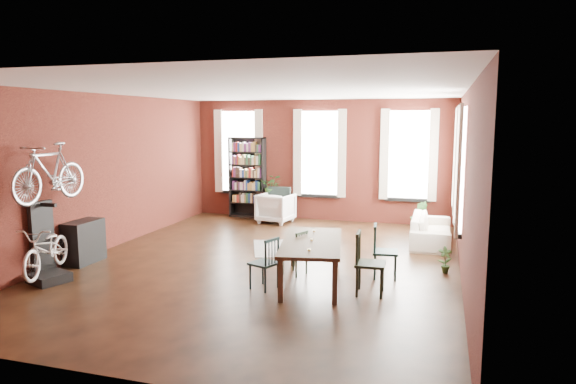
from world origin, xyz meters
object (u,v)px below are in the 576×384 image
at_px(bookshelf, 248,177).
at_px(white_armchair, 276,206).
at_px(bike_trainer, 49,278).
at_px(bicycle_floor, 46,227).
at_px(console_table, 84,242).
at_px(dining_chair_b, 295,253).
at_px(dining_table, 312,262).
at_px(dining_chair_d, 385,252).
at_px(dining_chair_a, 264,263).
at_px(plant_stand, 272,208).
at_px(cream_sofa, 432,225).
at_px(dining_chair_c, 370,264).

bearing_deg(bookshelf, white_armchair, -27.96).
relative_size(bike_trainer, bicycle_floor, 0.35).
bearing_deg(console_table, dining_chair_b, 6.15).
bearing_deg(dining_chair_b, dining_table, 68.61).
xyz_separation_m(dining_chair_d, bicycle_floor, (-5.33, -1.85, 0.47)).
bearing_deg(bicycle_floor, dining_chair_a, -5.48).
height_order(dining_chair_d, white_armchair, dining_chair_d).
xyz_separation_m(bookshelf, white_armchair, (0.99, -0.53, -0.68)).
relative_size(dining_chair_d, plant_stand, 1.60).
height_order(bookshelf, console_table, bookshelf).
relative_size(cream_sofa, plant_stand, 3.66).
relative_size(dining_chair_c, dining_chair_d, 1.07).
bearing_deg(bookshelf, bike_trainer, -99.32).
distance_m(dining_chair_b, dining_chair_c, 1.55).
bearing_deg(dining_table, bicycle_floor, -174.52).
bearing_deg(bike_trainer, white_armchair, 70.81).
xyz_separation_m(dining_chair_d, console_table, (-5.54, -0.68, -0.05)).
bearing_deg(bicycle_floor, bike_trainer, -56.36).
xyz_separation_m(dining_chair_a, dining_chair_b, (0.26, 0.88, -0.03)).
bearing_deg(bike_trainer, dining_chair_c, 10.51).
relative_size(white_armchair, console_table, 1.06).
bearing_deg(dining_chair_c, dining_table, 71.89).
bearing_deg(dining_chair_a, dining_chair_d, 142.83).
height_order(dining_chair_a, bookshelf, bookshelf).
distance_m(dining_chair_d, cream_sofa, 2.90).
distance_m(dining_table, dining_chair_d, 1.30).
height_order(bike_trainer, console_table, console_table).
bearing_deg(dining_chair_a, console_table, -76.22).
xyz_separation_m(dining_chair_c, bicycle_floor, (-5.20, -0.94, 0.44)).
xyz_separation_m(dining_table, white_armchair, (-2.13, 4.62, 0.07)).
relative_size(dining_table, dining_chair_d, 2.29).
distance_m(dining_chair_a, dining_chair_d, 2.11).
distance_m(bike_trainer, console_table, 1.25).
distance_m(dining_table, bike_trainer, 4.36).
bearing_deg(dining_table, dining_chair_d, 18.32).
distance_m(cream_sofa, bicycle_floor, 7.63).
bearing_deg(bike_trainer, dining_table, 16.53).
bearing_deg(white_armchair, dining_chair_c, 131.49).
bearing_deg(console_table, white_armchair, 64.09).
height_order(dining_chair_b, plant_stand, dining_chair_b).
xyz_separation_m(dining_table, dining_chair_a, (-0.65, -0.50, 0.06)).
distance_m(dining_chair_d, bookshelf, 6.24).
distance_m(dining_chair_d, white_armchair, 5.16).
height_order(bookshelf, cream_sofa, bookshelf).
bearing_deg(dining_chair_b, dining_chair_d, 121.51).
relative_size(dining_table, console_table, 2.60).
bearing_deg(console_table, bookshelf, 76.17).
height_order(white_armchair, bike_trainer, white_armchair).
height_order(dining_table, bicycle_floor, bicycle_floor).
height_order(dining_chair_c, dining_chair_d, dining_chair_c).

